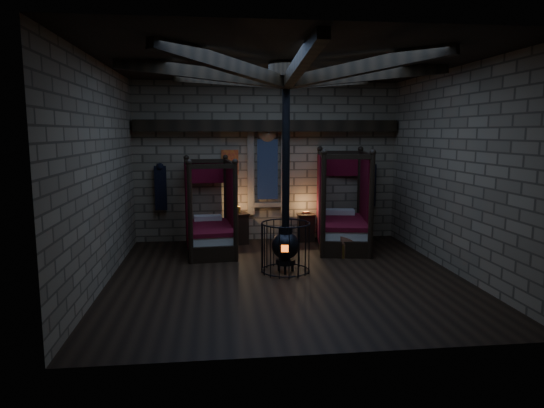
{
  "coord_description": "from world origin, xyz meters",
  "views": [
    {
      "loc": [
        -1.38,
        -9.38,
        2.89
      ],
      "look_at": [
        -0.21,
        0.6,
        1.39
      ],
      "focal_mm": 32.0,
      "sensor_mm": 36.0,
      "label": 1
    }
  ],
  "objects": [
    {
      "name": "stove",
      "position": [
        0.03,
        0.3,
        0.63
      ],
      "size": [
        1.02,
        1.02,
        4.05
      ],
      "rotation": [
        0.0,
        0.0,
        -0.2
      ],
      "color": "black",
      "rests_on": "ground"
    },
    {
      "name": "bed_left",
      "position": [
        -1.54,
        2.31,
        0.54
      ],
      "size": [
        1.28,
        2.19,
        2.2
      ],
      "rotation": [
        0.0,
        0.0,
        0.08
      ],
      "color": "black",
      "rests_on": "ground"
    },
    {
      "name": "trunk_left",
      "position": [
        -1.4,
        1.55,
        0.26
      ],
      "size": [
        0.8,
        0.51,
        0.58
      ],
      "rotation": [
        0.0,
        0.0,
        -0.0
      ],
      "color": "brown",
      "rests_on": "ground"
    },
    {
      "name": "trunk_right",
      "position": [
        1.81,
        1.49,
        0.24
      ],
      "size": [
        0.8,
        0.59,
        0.54
      ],
      "rotation": [
        0.0,
        0.0,
        0.18
      ],
      "color": "brown",
      "rests_on": "ground"
    },
    {
      "name": "nightstand_left",
      "position": [
        -0.81,
        3.04,
        0.41
      ],
      "size": [
        0.58,
        0.56,
        0.98
      ],
      "rotation": [
        0.0,
        0.0,
        0.19
      ],
      "color": "black",
      "rests_on": "ground"
    },
    {
      "name": "room",
      "position": [
        -0.0,
        0.09,
        3.74
      ],
      "size": [
        7.02,
        7.02,
        4.29
      ],
      "color": "black",
      "rests_on": "ground"
    },
    {
      "name": "nightstand_right",
      "position": [
        0.99,
        3.11,
        0.37
      ],
      "size": [
        0.47,
        0.45,
        0.8
      ],
      "rotation": [
        0.0,
        0.0,
        -0.03
      ],
      "color": "black",
      "rests_on": "ground"
    },
    {
      "name": "bed_right",
      "position": [
        1.79,
        2.41,
        0.59
      ],
      "size": [
        1.57,
        2.46,
        2.39
      ],
      "rotation": [
        0.0,
        0.0,
        -0.17
      ],
      "color": "black",
      "rests_on": "ground"
    }
  ]
}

